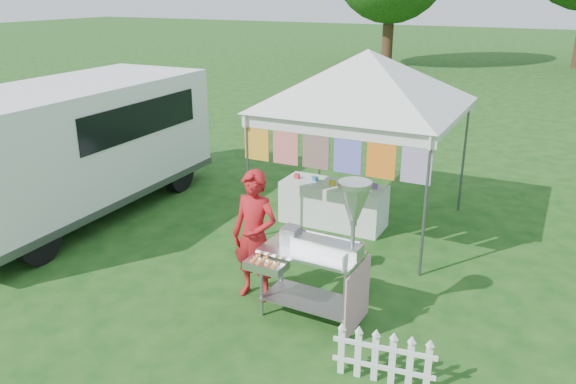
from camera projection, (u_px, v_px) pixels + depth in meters
The scene contains 7 objects.
ground at pixel (263, 322), 6.96m from camera, with size 120.00×120.00×0.00m, color #154213.
canopy_main at pixel (368, 50), 8.87m from camera, with size 4.24×4.24×3.45m.
donut_cart at pixel (326, 241), 6.61m from camera, with size 1.37×0.90×1.87m.
vendor at pixel (255, 236), 7.26m from camera, with size 0.64×0.42×1.77m, color #B2151C.
cargo_van at pixel (76, 145), 10.08m from camera, with size 2.42×5.70×2.34m.
picket_fence at pixel (384, 359), 5.81m from camera, with size 1.07×0.17×0.56m.
display_table at pixel (333, 204), 9.76m from camera, with size 1.80×0.70×0.74m, color white.
Camera 1 is at (2.98, -5.21, 3.90)m, focal length 35.00 mm.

